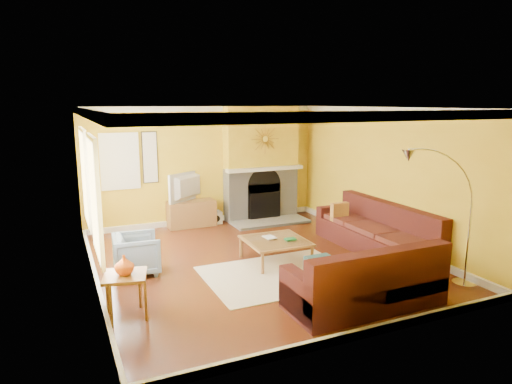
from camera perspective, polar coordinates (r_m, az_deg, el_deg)
name	(u,v)px	position (r m, az deg, el deg)	size (l,w,h in m)	color
floor	(257,262)	(8.24, 0.15, -8.72)	(5.50, 6.00, 0.02)	#602B14
ceiling	(257,107)	(7.75, 0.16, 10.56)	(5.50, 6.00, 0.02)	white
wall_back	(204,165)	(10.66, -6.47, 3.33)	(5.50, 0.02, 2.70)	gold
wall_front	(365,231)	(5.35, 13.50, -4.80)	(5.50, 0.02, 2.70)	gold
wall_left	(88,201)	(7.23, -20.25, -1.04)	(0.02, 6.00, 2.70)	gold
wall_right	(385,177)	(9.34, 15.82, 1.86)	(0.02, 6.00, 2.70)	gold
baseboard	(257,258)	(8.21, 0.15, -8.26)	(5.50, 6.00, 0.12)	white
crown_molding	(257,111)	(7.75, 0.16, 10.04)	(5.50, 6.00, 0.12)	white
window_left_near	(84,178)	(8.48, -20.67, 1.68)	(0.06, 1.22, 1.72)	white
window_left_far	(94,198)	(6.61, -19.62, -0.76)	(0.06, 1.22, 1.72)	white
window_back	(120,161)	(10.19, -16.67, 3.70)	(0.82, 0.06, 1.22)	white
wall_art	(150,157)	(10.29, -13.10, 4.23)	(0.34, 0.04, 1.14)	white
fireplace	(261,163)	(10.95, 0.62, 3.60)	(1.80, 0.40, 2.70)	gray
mantel	(265,169)	(10.75, 1.16, 2.92)	(1.92, 0.22, 0.08)	white
hearth	(271,222)	(10.72, 1.83, -3.77)	(1.80, 0.70, 0.06)	gray
sunburst	(265,139)	(10.68, 1.15, 6.64)	(0.70, 0.04, 0.70)	olive
rug	(279,275)	(7.62, 2.95, -10.29)	(2.40, 1.80, 0.02)	beige
sectional_sofa	(338,242)	(7.94, 10.18, -6.18)	(3.23, 3.75, 0.90)	#471916
coffee_table	(276,250)	(8.16, 2.46, -7.31)	(1.05, 1.05, 0.41)	white
media_console	(191,213)	(10.52, -8.10, -2.67)	(1.07, 0.48, 0.59)	olive
tv	(191,187)	(10.39, -8.19, 0.66)	(1.13, 0.15, 0.65)	black
subwoofer	(215,217)	(10.74, -5.17, -3.16)	(0.29, 0.29, 0.29)	white
armchair	(137,254)	(7.83, -14.68, -7.50)	(0.71, 0.73, 0.67)	slate
side_table	(126,296)	(6.36, -15.94, -12.37)	(0.54, 0.54, 0.59)	olive
vase	(124,265)	(6.21, -16.15, -8.74)	(0.25, 0.25, 0.26)	#D8591E
book	(265,238)	(8.12, 1.14, -5.78)	(0.18, 0.25, 0.02)	white
arc_lamp	(441,222)	(7.16, 22.14, -3.51)	(1.37, 0.36, 2.16)	silver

